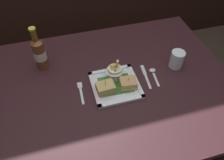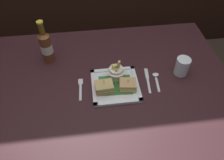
{
  "view_description": "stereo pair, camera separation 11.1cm",
  "coord_description": "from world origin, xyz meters",
  "px_view_note": "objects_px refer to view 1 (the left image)",
  "views": [
    {
      "loc": [
        -0.19,
        -0.73,
        1.62
      ],
      "look_at": [
        0.02,
        -0.01,
        0.8
      ],
      "focal_mm": 35.96,
      "sensor_mm": 36.0,
      "label": 1
    },
    {
      "loc": [
        -0.08,
        -0.75,
        1.62
      ],
      "look_at": [
        0.02,
        -0.01,
        0.8
      ],
      "focal_mm": 35.96,
      "sensor_mm": 36.0,
      "label": 2
    }
  ],
  "objects_px": {
    "knife": "(145,75)",
    "spoon": "(153,73)",
    "dining_table": "(109,101)",
    "sandwich_half_left": "(105,88)",
    "fork": "(81,91)",
    "beer_bottle": "(39,53)",
    "water_glass": "(177,60)",
    "fries_cup": "(115,71)",
    "square_plate": "(115,85)",
    "sandwich_half_right": "(128,83)"
  },
  "relations": [
    {
      "from": "fries_cup",
      "to": "knife",
      "type": "xyz_separation_m",
      "value": [
        0.16,
        -0.03,
        -0.05
      ]
    },
    {
      "from": "beer_bottle",
      "to": "water_glass",
      "type": "bearing_deg",
      "value": -15.3
    },
    {
      "from": "fork",
      "to": "sandwich_half_left",
      "type": "bearing_deg",
      "value": -17.59
    },
    {
      "from": "fries_cup",
      "to": "fork",
      "type": "height_order",
      "value": "fries_cup"
    },
    {
      "from": "sandwich_half_left",
      "to": "fries_cup",
      "type": "bearing_deg",
      "value": 48.38
    },
    {
      "from": "sandwich_half_right",
      "to": "fork",
      "type": "distance_m",
      "value": 0.24
    },
    {
      "from": "beer_bottle",
      "to": "spoon",
      "type": "bearing_deg",
      "value": -20.58
    },
    {
      "from": "sandwich_half_left",
      "to": "spoon",
      "type": "xyz_separation_m",
      "value": [
        0.28,
        0.06,
        -0.03
      ]
    },
    {
      "from": "dining_table",
      "to": "sandwich_half_left",
      "type": "distance_m",
      "value": 0.18
    },
    {
      "from": "sandwich_half_left",
      "to": "fork",
      "type": "bearing_deg",
      "value": 162.41
    },
    {
      "from": "fries_cup",
      "to": "water_glass",
      "type": "bearing_deg",
      "value": -0.22
    },
    {
      "from": "water_glass",
      "to": "spoon",
      "type": "height_order",
      "value": "water_glass"
    },
    {
      "from": "fork",
      "to": "fries_cup",
      "type": "bearing_deg",
      "value": 12.4
    },
    {
      "from": "water_glass",
      "to": "spoon",
      "type": "distance_m",
      "value": 0.14
    },
    {
      "from": "knife",
      "to": "spoon",
      "type": "distance_m",
      "value": 0.05
    },
    {
      "from": "sandwich_half_left",
      "to": "spoon",
      "type": "distance_m",
      "value": 0.29
    },
    {
      "from": "beer_bottle",
      "to": "fork",
      "type": "xyz_separation_m",
      "value": [
        0.17,
        -0.23,
        -0.1
      ]
    },
    {
      "from": "sandwich_half_left",
      "to": "fries_cup",
      "type": "relative_size",
      "value": 0.78
    },
    {
      "from": "spoon",
      "to": "fork",
      "type": "bearing_deg",
      "value": -177.08
    },
    {
      "from": "sandwich_half_left",
      "to": "sandwich_half_right",
      "type": "distance_m",
      "value": 0.12
    },
    {
      "from": "sandwich_half_right",
      "to": "beer_bottle",
      "type": "height_order",
      "value": "beer_bottle"
    },
    {
      "from": "fries_cup",
      "to": "fork",
      "type": "bearing_deg",
      "value": -167.6
    },
    {
      "from": "sandwich_half_left",
      "to": "water_glass",
      "type": "height_order",
      "value": "water_glass"
    },
    {
      "from": "water_glass",
      "to": "spoon",
      "type": "xyz_separation_m",
      "value": [
        -0.14,
        -0.02,
        -0.04
      ]
    },
    {
      "from": "fork",
      "to": "water_glass",
      "type": "bearing_deg",
      "value": 4.26
    },
    {
      "from": "fork",
      "to": "spoon",
      "type": "relative_size",
      "value": 1.11
    },
    {
      "from": "fries_cup",
      "to": "dining_table",
      "type": "bearing_deg",
      "value": -141.37
    },
    {
      "from": "spoon",
      "to": "fries_cup",
      "type": "bearing_deg",
      "value": 174.3
    },
    {
      "from": "square_plate",
      "to": "dining_table",
      "type": "bearing_deg",
      "value": 148.17
    },
    {
      "from": "sandwich_half_left",
      "to": "spoon",
      "type": "height_order",
      "value": "sandwich_half_left"
    },
    {
      "from": "fries_cup",
      "to": "water_glass",
      "type": "height_order",
      "value": "fries_cup"
    },
    {
      "from": "square_plate",
      "to": "sandwich_half_right",
      "type": "bearing_deg",
      "value": -23.44
    },
    {
      "from": "dining_table",
      "to": "fries_cup",
      "type": "relative_size",
      "value": 11.18
    },
    {
      "from": "sandwich_half_right",
      "to": "spoon",
      "type": "relative_size",
      "value": 0.69
    },
    {
      "from": "square_plate",
      "to": "sandwich_half_left",
      "type": "xyz_separation_m",
      "value": [
        -0.06,
        -0.03,
        0.03
      ]
    },
    {
      "from": "square_plate",
      "to": "knife",
      "type": "distance_m",
      "value": 0.18
    },
    {
      "from": "fries_cup",
      "to": "sandwich_half_right",
      "type": "bearing_deg",
      "value": -59.16
    },
    {
      "from": "beer_bottle",
      "to": "fork",
      "type": "distance_m",
      "value": 0.3
    },
    {
      "from": "fries_cup",
      "to": "water_glass",
      "type": "xyz_separation_m",
      "value": [
        0.35,
        -0.0,
        -0.01
      ]
    },
    {
      "from": "dining_table",
      "to": "water_glass",
      "type": "xyz_separation_m",
      "value": [
        0.39,
        0.03,
        0.18
      ]
    },
    {
      "from": "dining_table",
      "to": "sandwich_half_right",
      "type": "xyz_separation_m",
      "value": [
        0.09,
        -0.04,
        0.17
      ]
    },
    {
      "from": "square_plate",
      "to": "fork",
      "type": "xyz_separation_m",
      "value": [
        -0.18,
        0.01,
        -0.01
      ]
    },
    {
      "from": "square_plate",
      "to": "beer_bottle",
      "type": "xyz_separation_m",
      "value": [
        -0.34,
        0.24,
        0.09
      ]
    },
    {
      "from": "sandwich_half_left",
      "to": "spoon",
      "type": "relative_size",
      "value": 0.7
    },
    {
      "from": "fries_cup",
      "to": "beer_bottle",
      "type": "height_order",
      "value": "beer_bottle"
    },
    {
      "from": "sandwich_half_left",
      "to": "beer_bottle",
      "type": "relative_size",
      "value": 0.36
    },
    {
      "from": "sandwich_half_right",
      "to": "water_glass",
      "type": "relative_size",
      "value": 0.91
    },
    {
      "from": "sandwich_half_left",
      "to": "water_glass",
      "type": "relative_size",
      "value": 0.93
    },
    {
      "from": "sandwich_half_right",
      "to": "dining_table",
      "type": "bearing_deg",
      "value": 153.5
    },
    {
      "from": "knife",
      "to": "fork",
      "type": "bearing_deg",
      "value": -177.49
    }
  ]
}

